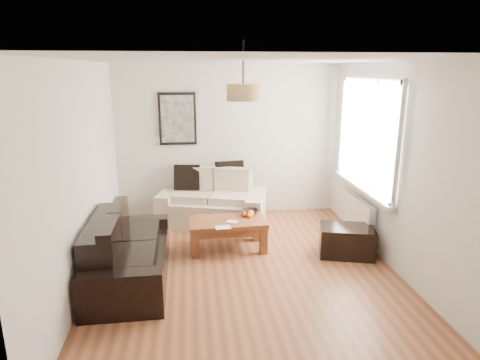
{
  "coord_description": "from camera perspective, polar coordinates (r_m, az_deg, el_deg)",
  "views": [
    {
      "loc": [
        -0.66,
        -4.73,
        2.5
      ],
      "look_at": [
        0.0,
        0.6,
        1.05
      ],
      "focal_mm": 30.76,
      "sensor_mm": 36.0,
      "label": 1
    }
  ],
  "objects": [
    {
      "name": "floor",
      "position": [
        5.39,
        0.8,
        -12.52
      ],
      "size": [
        4.5,
        4.5,
        0.0
      ],
      "primitive_type": "plane",
      "color": "brown",
      "rests_on": "ground"
    },
    {
      "name": "ceiling",
      "position": [
        4.78,
        0.92,
        16.3
      ],
      "size": [
        3.8,
        4.5,
        0.0
      ],
      "primitive_type": null,
      "color": "white",
      "rests_on": "floor"
    },
    {
      "name": "wall_back",
      "position": [
        7.11,
        -1.64,
        5.4
      ],
      "size": [
        3.8,
        0.04,
        2.6
      ],
      "primitive_type": null,
      "color": "silver",
      "rests_on": "floor"
    },
    {
      "name": "wall_front",
      "position": [
        2.83,
        7.2,
        -10.1
      ],
      "size": [
        3.8,
        0.04,
        2.6
      ],
      "primitive_type": null,
      "color": "silver",
      "rests_on": "floor"
    },
    {
      "name": "wall_left",
      "position": [
        5.04,
        -21.09,
        0.28
      ],
      "size": [
        0.04,
        4.5,
        2.6
      ],
      "primitive_type": null,
      "color": "silver",
      "rests_on": "floor"
    },
    {
      "name": "wall_right",
      "position": [
        5.51,
        20.84,
        1.53
      ],
      "size": [
        0.04,
        4.5,
        2.6
      ],
      "primitive_type": null,
      "color": "silver",
      "rests_on": "floor"
    },
    {
      "name": "window_bay",
      "position": [
        6.14,
        17.35,
        6.0
      ],
      "size": [
        0.14,
        1.9,
        1.6
      ],
      "primitive_type": null,
      "color": "white",
      "rests_on": "wall_right"
    },
    {
      "name": "radiator",
      "position": [
        6.42,
        16.17,
        -4.79
      ],
      "size": [
        0.1,
        0.9,
        0.52
      ],
      "primitive_type": "cube",
      "color": "white",
      "rests_on": "wall_right"
    },
    {
      "name": "poster",
      "position": [
        7.0,
        -8.66,
        8.38
      ],
      "size": [
        0.62,
        0.04,
        0.87
      ],
      "primitive_type": null,
      "color": "black",
      "rests_on": "wall_back"
    },
    {
      "name": "pendant_shade",
      "position": [
        5.08,
        0.42,
        12.06
      ],
      "size": [
        0.4,
        0.4,
        0.2
      ],
      "primitive_type": "cylinder",
      "color": "tan",
      "rests_on": "ceiling"
    },
    {
      "name": "loveseat_cream",
      "position": [
        6.84,
        -3.82,
        -2.57
      ],
      "size": [
        1.91,
        1.38,
        0.85
      ],
      "primitive_type": null,
      "rotation": [
        0.0,
        0.0,
        -0.28
      ],
      "color": "beige",
      "rests_on": "floor"
    },
    {
      "name": "sofa_leather",
      "position": [
        5.2,
        -15.14,
        -9.37
      ],
      "size": [
        0.91,
        1.82,
        0.78
      ],
      "primitive_type": null,
      "rotation": [
        0.0,
        0.0,
        1.58
      ],
      "color": "black",
      "rests_on": "floor"
    },
    {
      "name": "coffee_table",
      "position": [
        5.92,
        -1.73,
        -7.55
      ],
      "size": [
        1.1,
        0.63,
        0.44
      ],
      "primitive_type": null,
      "rotation": [
        0.0,
        0.0,
        0.03
      ],
      "color": "brown",
      "rests_on": "floor"
    },
    {
      "name": "ottoman",
      "position": [
        5.92,
        14.57,
        -8.18
      ],
      "size": [
        0.82,
        0.64,
        0.41
      ],
      "primitive_type": "cube",
      "rotation": [
        0.0,
        0.0,
        -0.27
      ],
      "color": "black",
      "rests_on": "floor"
    },
    {
      "name": "cushion_left",
      "position": [
        6.94,
        -7.35,
        0.36
      ],
      "size": [
        0.44,
        0.19,
        0.42
      ],
      "primitive_type": "cube",
      "rotation": [
        0.0,
        0.0,
        -0.15
      ],
      "color": "black",
      "rests_on": "loveseat_cream"
    },
    {
      "name": "cushion_right",
      "position": [
        6.97,
        -1.39,
        0.73
      ],
      "size": [
        0.49,
        0.22,
        0.47
      ],
      "primitive_type": "cube",
      "rotation": [
        0.0,
        0.0,
        0.16
      ],
      "color": "black",
      "rests_on": "loveseat_cream"
    },
    {
      "name": "fruit_bowl",
      "position": [
        6.07,
        1.41,
        -4.43
      ],
      "size": [
        0.24,
        0.24,
        0.06
      ],
      "primitive_type": "imported",
      "rotation": [
        0.0,
        0.0,
        0.0
      ],
      "color": "black",
      "rests_on": "coffee_table"
    },
    {
      "name": "orange_a",
      "position": [
        5.88,
        1.27,
        -4.95
      ],
      "size": [
        0.09,
        0.09,
        0.07
      ],
      "primitive_type": "sphere",
      "rotation": [
        0.0,
        0.0,
        -0.28
      ],
      "color": "orange",
      "rests_on": "fruit_bowl"
    },
    {
      "name": "orange_b",
      "position": [
        5.97,
        1.5,
        -4.66
      ],
      "size": [
        0.1,
        0.1,
        0.09
      ],
      "primitive_type": "sphere",
      "rotation": [
        0.0,
        0.0,
        0.08
      ],
      "color": "orange",
      "rests_on": "fruit_bowl"
    },
    {
      "name": "orange_c",
      "position": [
        5.94,
        0.56,
        -4.74
      ],
      "size": [
        0.08,
        0.08,
        0.07
      ],
      "primitive_type": "sphere",
      "rotation": [
        0.0,
        0.0,
        -0.16
      ],
      "color": "#E84913",
      "rests_on": "fruit_bowl"
    },
    {
      "name": "papers",
      "position": [
        5.57,
        -2.39,
        -6.57
      ],
      "size": [
        0.21,
        0.16,
        0.01
      ],
      "primitive_type": "cube",
      "rotation": [
        0.0,
        0.0,
        0.08
      ],
      "color": "white",
      "rests_on": "coffee_table"
    }
  ]
}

